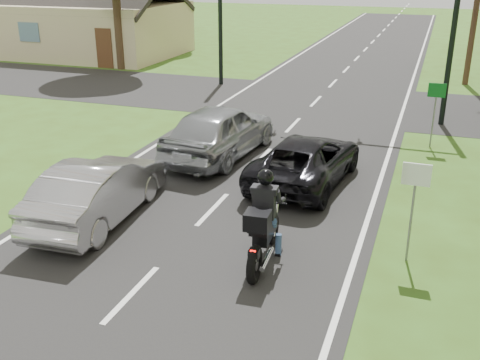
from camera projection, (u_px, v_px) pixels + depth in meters
name	position (u px, v px, depth m)	size (l,w,h in m)	color
ground	(132.00, 294.00, 10.37)	(140.00, 140.00, 0.00)	#365116
road	(278.00, 140.00, 19.14)	(8.00, 100.00, 0.01)	black
cross_road	(316.00, 101.00, 24.41)	(60.00, 7.00, 0.01)	black
motorcycle_rider	(264.00, 228.00, 11.16)	(0.67, 2.36, 2.03)	black
dark_suv	(306.00, 160.00, 15.34)	(2.14, 4.65, 1.29)	black
silver_sedan	(98.00, 190.00, 13.12)	(1.55, 4.44, 1.46)	#ADADB2
silver_suv	(220.00, 130.00, 17.31)	(1.99, 4.93, 1.68)	gray
traffic_signal	(401.00, 8.00, 20.10)	(6.38, 0.44, 6.00)	black
signal_pole_far	(220.00, 22.00, 26.67)	(0.20, 0.20, 6.00)	black
sign_white	(415.00, 189.00, 10.95)	(0.55, 0.07, 2.12)	slate
sign_green	(436.00, 100.00, 17.91)	(0.55, 0.07, 2.12)	slate
house	(97.00, 27.00, 35.72)	(10.20, 8.00, 4.84)	#BFB484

